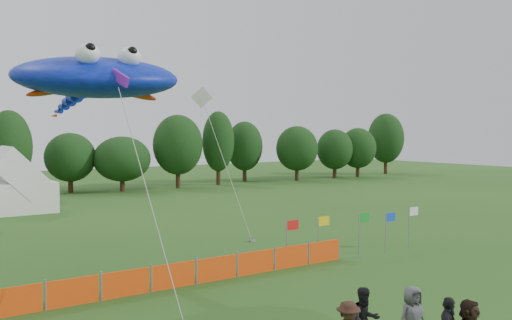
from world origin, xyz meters
TOP-DOWN VIEW (x-y plane):
  - treeline at (1.61, 44.93)m, footprint 104.57×8.78m
  - tent_right at (-2.35, 34.87)m, footprint 5.42×4.34m
  - barrier_fence at (-1.94, 9.00)m, footprint 17.90×0.06m
  - flag_row at (8.16, 8.97)m, footprint 8.73×0.81m
  - spectator_e at (0.73, -0.75)m, footprint 0.98×0.70m
  - stingray_kite at (-4.53, 10.53)m, footprint 7.16×14.06m
  - small_kite_white at (5.26, 18.04)m, footprint 1.79×4.35m

SIDE VIEW (x-z plane):
  - barrier_fence at x=-1.94m, z-range 0.00..1.00m
  - spectator_e at x=0.73m, z-range 0.00..1.88m
  - flag_row at x=8.16m, z-range 0.34..2.54m
  - tent_right at x=-2.35m, z-range 0.02..3.85m
  - treeline at x=1.61m, z-range 0.00..8.36m
  - small_kite_white at x=5.26m, z-range 1.80..10.76m
  - stingray_kite at x=-4.53m, z-range 3.58..13.01m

